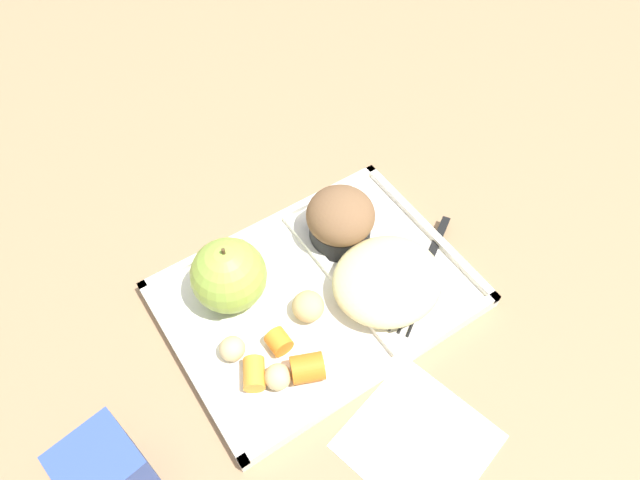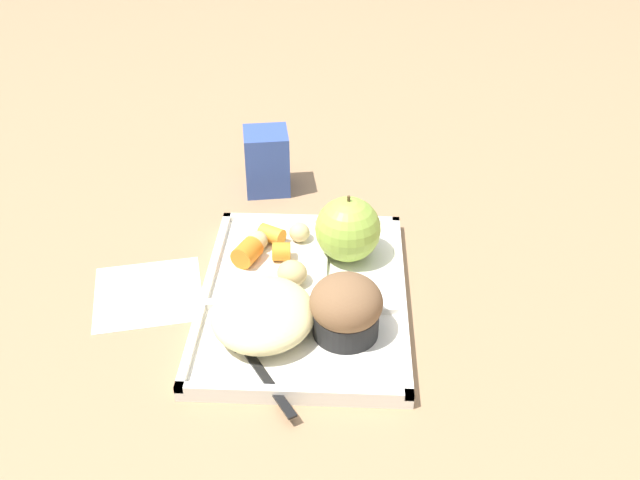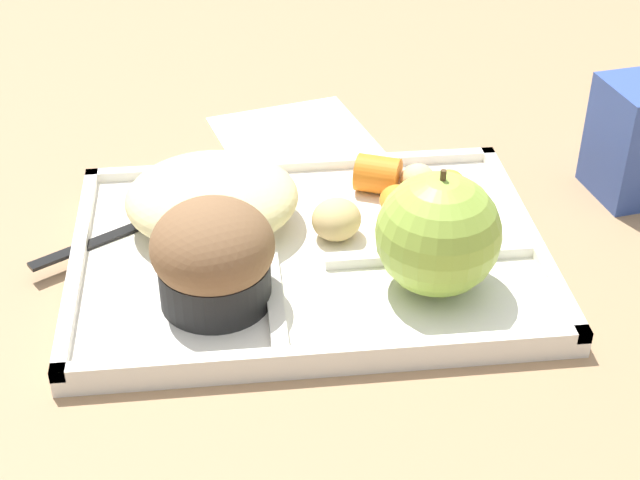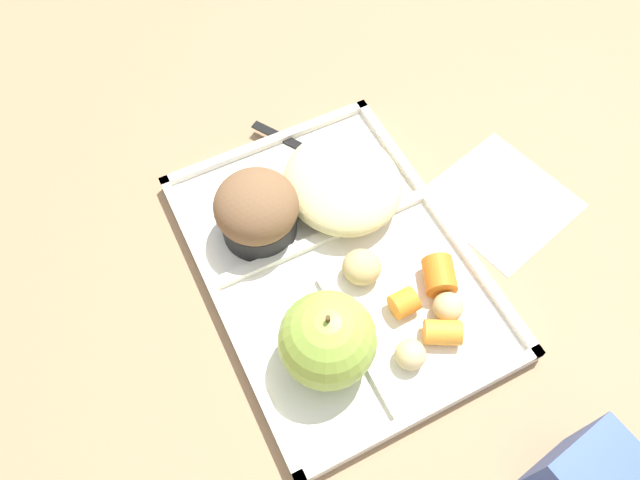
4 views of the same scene
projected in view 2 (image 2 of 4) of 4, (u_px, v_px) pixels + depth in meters
ground at (304, 302)px, 0.81m from camera, size 6.00×6.00×0.00m
lunch_tray at (304, 297)px, 0.81m from camera, size 0.31×0.23×0.02m
green_apple at (348, 229)px, 0.84m from camera, size 0.08×0.08×0.08m
bran_muffin at (346, 308)px, 0.73m from camera, size 0.07×0.07×0.07m
carrot_slice_small at (247, 253)px, 0.85m from camera, size 0.04×0.04×0.03m
carrot_slice_diagonal at (272, 234)px, 0.88m from camera, size 0.03×0.04×0.02m
carrot_slice_center at (281, 252)px, 0.85m from camera, size 0.02×0.02×0.02m
potato_chunk_corner at (257, 241)px, 0.87m from camera, size 0.04×0.04×0.02m
potato_chunk_browned at (292, 273)px, 0.81m from camera, size 0.05×0.05×0.03m
potato_chunk_small at (299, 232)px, 0.89m from camera, size 0.03×0.03×0.02m
egg_noodle_pile at (263, 314)px, 0.74m from camera, size 0.12×0.11×0.04m
meatball_front at (268, 314)px, 0.75m from camera, size 0.04×0.04×0.04m
meatball_side at (267, 320)px, 0.74m from camera, size 0.03×0.03×0.03m
plastic_fork at (250, 355)px, 0.72m from camera, size 0.15×0.10×0.00m
milk_carton at (267, 161)px, 0.99m from camera, size 0.07×0.07×0.09m
paper_napkin at (148, 293)px, 0.82m from camera, size 0.15×0.15×0.00m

